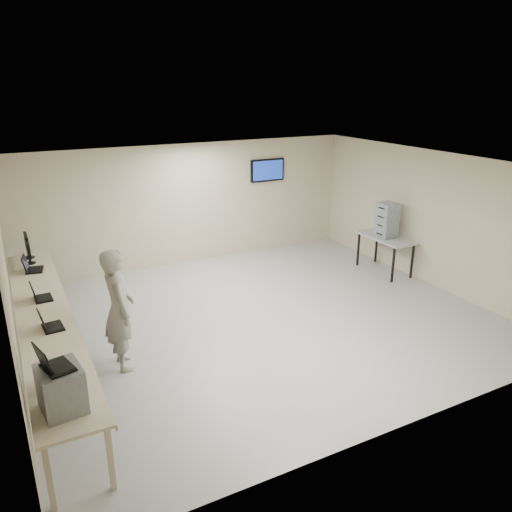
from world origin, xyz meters
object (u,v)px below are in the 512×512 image
equipment_box (61,389)px  side_table (386,240)px  workbench (46,318)px  soldier (119,310)px

equipment_box → side_table: equipment_box is taller
workbench → soldier: bearing=-24.3°
workbench → soldier: soldier is taller
equipment_box → side_table: bearing=17.5°
side_table → soldier: bearing=-168.5°
equipment_box → soldier: size_ratio=0.26×
side_table → workbench: bearing=-173.5°
equipment_box → soldier: 2.32m
soldier → side_table: soldier is taller
workbench → side_table: (7.19, 0.82, -0.07)m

